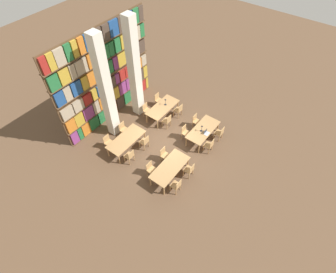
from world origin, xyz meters
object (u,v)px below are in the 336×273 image
chair_9 (108,142)px  chair_3 (165,155)px  chair_12 (167,121)px  reading_table_0 (170,168)px  desk_lamp_1 (165,101)px  chair_14 (179,110)px  chair_5 (185,132)px  chair_6 (220,133)px  chair_10 (145,142)px  reading_table_3 (163,108)px  chair_8 (130,156)px  chair_11 (124,129)px  chair_13 (147,110)px  chair_2 (190,170)px  chair_15 (158,100)px  reading_table_1 (203,130)px  chair_0 (176,185)px  laptop (206,133)px  reading_table_2 (126,140)px  pillar_center (134,70)px  desk_lamp_0 (202,127)px  chair_7 (196,121)px  chair_4 (209,145)px

chair_9 → chair_3: bearing=111.2°
chair_9 → chair_12: bearing=153.7°
reading_table_0 → desk_lamp_1: bearing=40.0°
reading_table_0 → chair_14: size_ratio=2.42×
chair_5 → chair_6: same height
chair_10 → reading_table_3: bearing=16.5°
chair_8 → chair_14: 4.29m
reading_table_0 → chair_6: bearing=-11.6°
chair_11 → chair_13: (1.98, -0.02, 0.00)m
chair_11 → chair_14: 3.49m
reading_table_0 → chair_14: 4.31m
chair_3 → chair_14: same height
reading_table_0 → chair_3: (0.58, 0.77, -0.17)m
chair_2 → chair_15: same height
reading_table_1 → chair_13: bearing=97.3°
chair_14 → desk_lamp_1: bearing=112.7°
chair_0 → desk_lamp_1: size_ratio=2.04×
reading_table_0 → chair_2: 0.98m
laptop → reading_table_0: bearing=174.8°
reading_table_1 → chair_9: (-3.63, 3.66, -0.17)m
reading_table_1 → chair_3: bearing=163.4°
chair_6 → desk_lamp_1: (-0.17, 3.63, 0.53)m
reading_table_2 → reading_table_0: bearing=-90.8°
chair_14 → chair_5: bearing=-133.1°
reading_table_1 → chair_15: chair_15 is taller
chair_12 → pillar_center: bearing=90.0°
desk_lamp_0 → chair_15: bearing=77.1°
chair_2 → reading_table_1: bearing=17.7°
chair_0 → chair_14: (4.26, 2.90, 0.00)m
reading_table_0 → laptop: (2.93, -0.26, 0.11)m
reading_table_1 → chair_6: chair_6 is taller
chair_7 → chair_8: size_ratio=1.00×
chair_15 → laptop: bearing=78.3°
reading_table_2 → reading_table_3: same height
chair_7 → chair_11: 4.15m
chair_15 → chair_10: bearing=26.0°
pillar_center → desk_lamp_1: pillar_center is taller
laptop → desk_lamp_1: 3.20m
desk_lamp_0 → desk_lamp_1: 2.88m
reading_table_2 → chair_8: 0.98m
chair_0 → chair_13: 5.43m
chair_6 → laptop: bearing=144.6°
chair_0 → laptop: (3.45, 0.51, 0.28)m
chair_13 → chair_14: size_ratio=1.00×
chair_2 → chair_7: (3.02, 1.57, 0.00)m
reading_table_1 → chair_12: chair_12 is taller
chair_6 → chair_10: size_ratio=1.00×
reading_table_0 → chair_12: chair_12 is taller
desk_lamp_0 → chair_4: bearing=-117.8°
chair_9 → reading_table_3: chair_9 is taller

